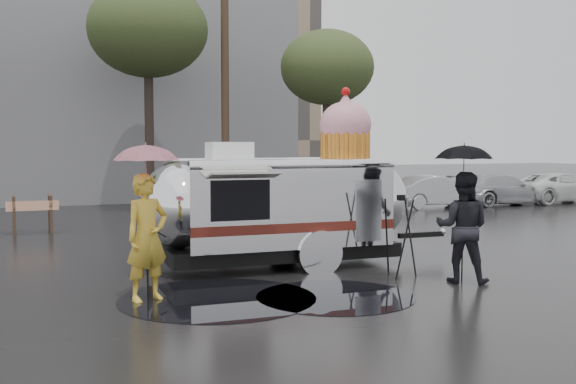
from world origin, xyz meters
name	(u,v)px	position (x,y,z in m)	size (l,w,h in m)	color
ground	(337,299)	(0.00, 0.00, 0.00)	(120.00, 120.00, 0.00)	black
puddles	(241,281)	(-0.92, 1.81, 0.01)	(4.43, 7.33, 0.01)	black
grey_building	(22,52)	(-4.00, 24.00, 6.50)	(22.00, 12.00, 13.00)	slate
utility_pole	(225,80)	(2.50, 14.00, 4.62)	(1.60, 0.28, 9.00)	#473323
tree_mid	(148,30)	(0.00, 15.00, 6.34)	(4.20, 4.20, 8.03)	#382D26
tree_right	(327,69)	(6.00, 13.00, 5.06)	(3.36, 3.36, 6.42)	#382D26
parked_cars	(475,187)	(11.78, 12.00, 0.72)	(13.20, 1.90, 1.50)	silver
airstream_trailer	(283,201)	(0.33, 3.05, 1.24)	(6.58, 2.54, 3.54)	silver
person_left	(147,237)	(-2.65, 1.01, 0.95)	(0.69, 0.46, 1.91)	gold
umbrella_pink	(146,170)	(-2.65, 1.01, 1.96)	(1.20, 1.20, 2.37)	pink
person_right	(463,227)	(2.53, 0.35, 0.94)	(0.90, 0.50, 1.88)	black
umbrella_black	(464,167)	(2.53, 0.35, 1.96)	(1.19, 1.19, 2.36)	black
tripod	(401,229)	(1.81, 1.15, 0.86)	(0.59, 0.59, 1.46)	black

